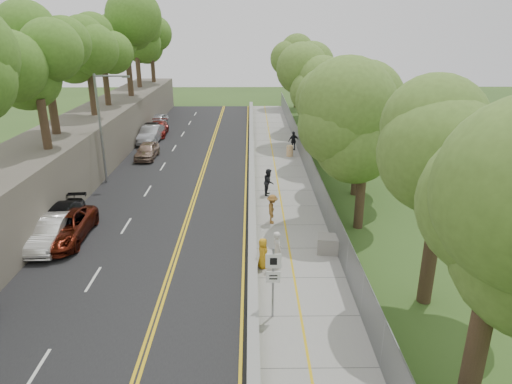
# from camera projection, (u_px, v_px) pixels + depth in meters

# --- Properties ---
(ground) EXTENTS (140.00, 140.00, 0.00)m
(ground) POSITION_uv_depth(u_px,v_px,m) (247.00, 279.00, 21.37)
(ground) COLOR #33511E
(ground) RESTS_ON ground
(road) EXTENTS (11.20, 66.00, 0.04)m
(road) POSITION_uv_depth(u_px,v_px,m) (179.00, 178.00, 35.38)
(road) COLOR black
(road) RESTS_ON ground
(sidewalk) EXTENTS (4.20, 66.00, 0.05)m
(sidewalk) POSITION_uv_depth(u_px,v_px,m) (281.00, 177.00, 35.46)
(sidewalk) COLOR gray
(sidewalk) RESTS_ON ground
(jersey_barrier) EXTENTS (0.42, 66.00, 0.60)m
(jersey_barrier) POSITION_uv_depth(u_px,v_px,m) (252.00, 174.00, 35.34)
(jersey_barrier) COLOR #C8E832
(jersey_barrier) RESTS_ON ground
(rock_embankment) EXTENTS (5.00, 66.00, 4.00)m
(rock_embankment) POSITION_uv_depth(u_px,v_px,m) (71.00, 154.00, 34.61)
(rock_embankment) COLOR #595147
(rock_embankment) RESTS_ON ground
(chainlink_fence) EXTENTS (0.04, 66.00, 2.00)m
(chainlink_fence) POSITION_uv_depth(u_px,v_px,m) (309.00, 165.00, 35.15)
(chainlink_fence) COLOR slate
(chainlink_fence) RESTS_ON ground
(trees_embankment) EXTENTS (6.40, 66.00, 13.00)m
(trees_embankment) POSITION_uv_depth(u_px,v_px,m) (61.00, 35.00, 31.68)
(trees_embankment) COLOR #508527
(trees_embankment) RESTS_ON rock_embankment
(trees_fenceside) EXTENTS (7.00, 66.00, 14.00)m
(trees_fenceside) POSITION_uv_depth(u_px,v_px,m) (344.00, 86.00, 33.10)
(trees_fenceside) COLOR olive
(trees_fenceside) RESTS_ON ground
(streetlight) EXTENTS (2.52, 0.22, 8.00)m
(streetlight) POSITION_uv_depth(u_px,v_px,m) (103.00, 122.00, 32.79)
(streetlight) COLOR gray
(streetlight) RESTS_ON ground
(signpost) EXTENTS (0.62, 0.09, 3.10)m
(signpost) POSITION_uv_depth(u_px,v_px,m) (273.00, 275.00, 17.87)
(signpost) COLOR gray
(signpost) RESTS_ON sidewalk
(construction_barrel) EXTENTS (0.60, 0.60, 0.98)m
(construction_barrel) POSITION_uv_depth(u_px,v_px,m) (290.00, 151.00, 40.94)
(construction_barrel) COLOR orange
(construction_barrel) RESTS_ON sidewalk
(concrete_block) EXTENTS (1.46, 1.19, 0.88)m
(concrete_block) POSITION_uv_depth(u_px,v_px,m) (330.00, 244.00, 23.66)
(concrete_block) COLOR gray
(concrete_block) RESTS_ON sidewalk
(car_1) EXTENTS (1.82, 4.77, 1.55)m
(car_1) POSITION_uv_depth(u_px,v_px,m) (50.00, 231.00, 24.37)
(car_1) COLOR white
(car_1) RESTS_ON road
(car_2) EXTENTS (2.65, 5.49, 1.51)m
(car_2) POSITION_uv_depth(u_px,v_px,m) (63.00, 227.00, 24.89)
(car_2) COLOR #4B1409
(car_2) RESTS_ON road
(car_3) EXTENTS (2.69, 5.65, 1.59)m
(car_3) POSITION_uv_depth(u_px,v_px,m) (59.00, 222.00, 25.53)
(car_3) COLOR black
(car_3) RESTS_ON road
(car_4) EXTENTS (1.72, 4.17, 1.41)m
(car_4) POSITION_uv_depth(u_px,v_px,m) (147.00, 151.00, 40.26)
(car_4) COLOR gray
(car_4) RESTS_ON road
(car_5) EXTENTS (1.95, 5.05, 1.64)m
(car_5) POSITION_uv_depth(u_px,v_px,m) (151.00, 134.00, 45.72)
(car_5) COLOR #A0A1A7
(car_5) RESTS_ON road
(car_6) EXTENTS (2.53, 5.44, 1.51)m
(car_6) POSITION_uv_depth(u_px,v_px,m) (151.00, 131.00, 47.47)
(car_6) COLOR black
(car_6) RESTS_ON road
(car_7) EXTENTS (2.24, 5.00, 1.42)m
(car_7) POSITION_uv_depth(u_px,v_px,m) (157.00, 129.00, 48.65)
(car_7) COLOR maroon
(car_7) RESTS_ON road
(car_8) EXTENTS (2.04, 4.34, 1.44)m
(car_8) POSITION_uv_depth(u_px,v_px,m) (158.00, 120.00, 52.96)
(car_8) COLOR silver
(car_8) RESTS_ON road
(painter_0) EXTENTS (0.54, 0.78, 1.54)m
(painter_0) POSITION_uv_depth(u_px,v_px,m) (263.00, 253.00, 22.03)
(painter_0) COLOR gold
(painter_0) RESTS_ON sidewalk
(painter_1) EXTENTS (0.66, 0.81, 1.91)m
(painter_1) POSITION_uv_depth(u_px,v_px,m) (277.00, 250.00, 21.97)
(painter_1) COLOR silver
(painter_1) RESTS_ON sidewalk
(painter_2) EXTENTS (0.83, 1.00, 1.86)m
(painter_2) POSITION_uv_depth(u_px,v_px,m) (269.00, 182.00, 31.50)
(painter_2) COLOR black
(painter_2) RESTS_ON sidewalk
(painter_3) EXTENTS (0.74, 1.19, 1.78)m
(painter_3) POSITION_uv_depth(u_px,v_px,m) (272.00, 209.00, 26.98)
(painter_3) COLOR #915F28
(painter_3) RESTS_ON sidewalk
(person_far) EXTENTS (1.14, 0.79, 1.80)m
(person_far) POSITION_uv_depth(u_px,v_px,m) (294.00, 141.00, 42.73)
(person_far) COLOR black
(person_far) RESTS_ON sidewalk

